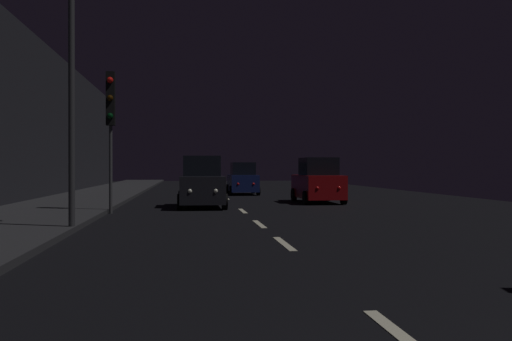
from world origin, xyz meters
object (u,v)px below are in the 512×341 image
object	(u,v)px
streetlamp_overhead	(90,41)
car_approaching_headlights	(201,184)
car_parked_right_far	(318,182)
traffic_light_far_left	(111,110)
car_distant_taillights	(243,180)

from	to	relation	value
streetlamp_overhead	car_approaching_headlights	size ratio (longest dim) A/B	1.76
car_approaching_headlights	car_parked_right_far	distance (m)	5.98
streetlamp_overhead	car_parked_right_far	xyz separation A→B (m)	(8.49, 11.04, -3.90)
car_approaching_headlights	streetlamp_overhead	bearing A→B (deg)	-19.42
traffic_light_far_left	car_approaching_headlights	bearing A→B (deg)	128.91
streetlamp_overhead	car_parked_right_far	bearing A→B (deg)	52.42
traffic_light_far_left	streetlamp_overhead	distance (m)	5.91
traffic_light_far_left	car_distant_taillights	world-z (taller)	traffic_light_far_left
traffic_light_far_left	car_approaching_headlights	xyz separation A→B (m)	(3.28, 2.82, -2.71)
streetlamp_overhead	car_approaching_headlights	bearing A→B (deg)	70.58
car_approaching_headlights	car_parked_right_far	bearing A→B (deg)	114.00
car_distant_taillights	car_approaching_headlights	bearing A→B (deg)	165.57
car_distant_taillights	car_parked_right_far	distance (m)	8.69
car_approaching_headlights	car_distant_taillights	bearing A→B (deg)	165.57
streetlamp_overhead	car_approaching_headlights	world-z (taller)	streetlamp_overhead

